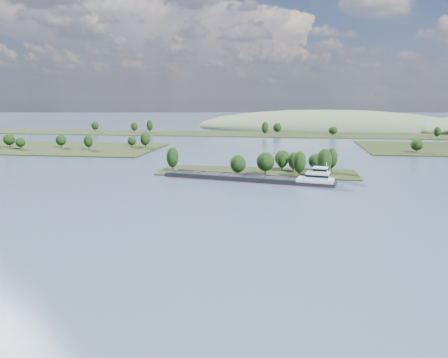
# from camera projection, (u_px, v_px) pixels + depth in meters

# --- Properties ---
(ground) EXTENTS (1800.00, 1800.00, 0.00)m
(ground) POSITION_uv_depth(u_px,v_px,m) (245.00, 200.00, 165.17)
(ground) COLOR #3B4E67
(ground) RESTS_ON ground
(tree_island) EXTENTS (100.00, 32.27, 14.93)m
(tree_island) POSITION_uv_depth(u_px,v_px,m) (269.00, 166.00, 220.11)
(tree_island) COLOR black
(tree_island) RESTS_ON ground
(back_shoreline) EXTENTS (900.00, 60.00, 15.25)m
(back_shoreline) POSITION_uv_depth(u_px,v_px,m) (282.00, 134.00, 435.55)
(back_shoreline) COLOR black
(back_shoreline) RESTS_ON ground
(hill_west) EXTENTS (320.00, 160.00, 44.00)m
(hill_west) POSITION_uv_depth(u_px,v_px,m) (327.00, 128.00, 525.22)
(hill_west) COLOR #4D5D40
(hill_west) RESTS_ON ground
(cargo_barge) EXTENTS (81.46, 25.05, 10.97)m
(cargo_barge) POSITION_uv_depth(u_px,v_px,m) (259.00, 178.00, 201.66)
(cargo_barge) COLOR black
(cargo_barge) RESTS_ON ground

